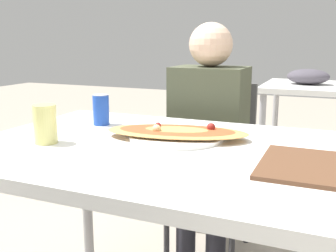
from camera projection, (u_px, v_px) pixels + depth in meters
dining_table at (164, 166)px, 1.32m from camera, size 1.31×0.90×0.77m
chair_far_seated at (214, 158)px, 2.08m from camera, size 0.40×0.40×0.89m
person_seated at (208, 125)px, 1.93m from camera, size 0.35×0.28×1.20m
pizza_main at (176, 133)px, 1.39m from camera, size 0.54×0.34×0.05m
soda_can at (101, 110)px, 1.61m from camera, size 0.07×0.07×0.12m
drink_glass at (45, 124)px, 1.32m from camera, size 0.08×0.08×0.13m
serving_tray at (334, 169)px, 1.05m from camera, size 0.39×0.32×0.01m
background_table at (332, 93)px, 3.03m from camera, size 1.10×0.80×0.89m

